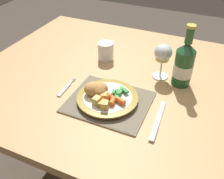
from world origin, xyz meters
The scene contains 12 objects.
dining_table centered at (0.00, 0.00, 0.66)m, with size 1.42×1.01×0.74m.
placemat centered at (-0.05, -0.18, 0.74)m, with size 0.30×0.25×0.01m.
dinner_plate centered at (-0.05, -0.17, 0.76)m, with size 0.23×0.23×0.02m.
breaded_croquettes centered at (-0.09, -0.18, 0.79)m, with size 0.11×0.10×0.05m.
green_beans_pile centered at (-0.02, -0.15, 0.77)m, with size 0.06×0.09×0.02m.
glazed_carrots centered at (-0.03, -0.20, 0.78)m, with size 0.10×0.06×0.02m.
fork centered at (-0.24, -0.17, 0.74)m, with size 0.02×0.13×0.01m.
table_knife centered at (0.15, -0.22, 0.74)m, with size 0.03×0.21×0.01m.
wine_glass centered at (0.08, 0.07, 0.85)m, with size 0.07×0.07×0.15m.
bottle centered at (0.17, 0.06, 0.83)m, with size 0.08×0.08×0.26m.
roast_potatoes centered at (-0.05, -0.22, 0.78)m, with size 0.07×0.08×0.03m.
drinking_cup centered at (-0.19, 0.11, 0.78)m, with size 0.07×0.07×0.08m.
Camera 1 is at (0.26, -0.83, 1.35)m, focal length 40.00 mm.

